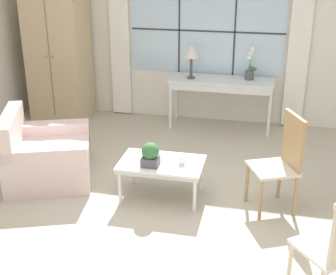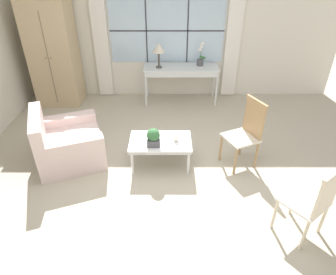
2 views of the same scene
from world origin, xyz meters
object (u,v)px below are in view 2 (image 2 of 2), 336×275
Objects in this scene: accent_chair_wooden at (315,199)px; potted_plant_small at (154,137)px; armoire at (54,51)px; table_lamp at (160,49)px; armchair_upholstered at (68,144)px; side_chair_wooden at (248,130)px; coffee_table at (161,143)px; pillar_candle at (177,138)px; potted_orchid at (201,57)px; console_table at (182,71)px.

potted_plant_small is (-1.78, 1.26, -0.01)m from accent_chair_wooden.
armoire is 8.38× the size of potted_plant_small.
armchair_upholstered is (-1.36, -2.13, -0.87)m from table_lamp.
accent_chair_wooden is (1.76, -3.60, -0.58)m from table_lamp.
accent_chair_wooden is (0.41, -1.42, -0.02)m from side_chair_wooden.
armoire is at bearing 147.49° from side_chair_wooden.
potted_plant_small is (-0.10, -0.11, 0.17)m from coffee_table.
table_lamp is 4.54× the size of pillar_candle.
side_chair_wooden is 9.49× the size of pillar_candle.
armoire reaches higher than potted_orchid.
pillar_candle is at bearing -176.76° from side_chair_wooden.
console_table is 2.87m from armchair_upholstered.
potted_orchid is 4.41× the size of pillar_candle.
armchair_upholstered is 4.80× the size of potted_plant_small.
table_lamp is at bearing 115.99° from accent_chair_wooden.
coffee_table is at bearing -45.86° from armoire.
pillar_candle is (0.33, 0.10, -0.08)m from potted_plant_small.
accent_chair_wooden is at bearing -70.42° from console_table.
potted_orchid is 1.87× the size of potted_plant_small.
table_lamp reaches higher than potted_plant_small.
coffee_table is at bearing -4.29° from armchair_upholstered.
coffee_table is (1.44, -0.11, 0.10)m from armchair_upholstered.
console_table is at bearing 78.65° from potted_plant_small.
table_lamp reaches higher than coffee_table.
table_lamp is at bearing 97.67° from pillar_candle.
accent_chair_wooden reaches higher than potted_plant_small.
armchair_upholstered is 1.68m from pillar_candle.
console_table is at bearing 80.44° from coffee_table.
armchair_upholstered is (-2.22, -2.26, -0.66)m from potted_orchid.
accent_chair_wooden is (3.12, -1.48, 0.29)m from armchair_upholstered.
armoire reaches higher than pillar_candle.
coffee_table is at bearing 140.88° from accent_chair_wooden.
armchair_upholstered is at bearing -70.81° from armoire.
side_chair_wooden is 1.14× the size of coffee_table.
console_table is at bearing 6.37° from table_lamp.
coffee_table is 0.23m from potted_plant_small.
table_lamp is 1.03× the size of potted_orchid.
console_table is 1.53× the size of accent_chair_wooden.
armchair_upholstered is 3.46m from accent_chair_wooden.
potted_orchid is 3.86m from accent_chair_wooden.
side_chair_wooden is 1.38m from potted_plant_small.
potted_orchid reaches higher than side_chair_wooden.
armoire reaches higher than armchair_upholstered.
accent_chair_wooden is (0.90, -3.74, -0.37)m from potted_orchid.
accent_chair_wooden reaches higher than coffee_table.
armchair_upholstered is 1.39m from potted_plant_small.
side_chair_wooden is at bearing -1.31° from armchair_upholstered.
potted_orchid is 2.49m from pillar_candle.
coffee_table is (0.07, -2.23, -0.77)m from table_lamp.
armchair_upholstered is (0.74, -2.14, -0.81)m from armoire.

